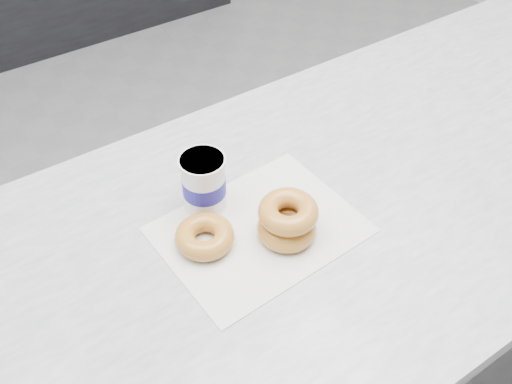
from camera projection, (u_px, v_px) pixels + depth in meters
ground at (205, 276)px, 2.05m from camera, size 5.00×5.00×0.00m
counter at (318, 328)px, 1.38m from camera, size 3.06×0.76×0.90m
wax_paper at (259, 230)px, 1.01m from camera, size 0.35×0.28×0.00m
donut_single at (205, 236)px, 0.97m from camera, size 0.13×0.13×0.04m
donut_stack at (287, 220)px, 0.97m from camera, size 0.13×0.13×0.07m
coffee_cup at (204, 182)px, 1.01m from camera, size 0.09×0.09×0.11m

